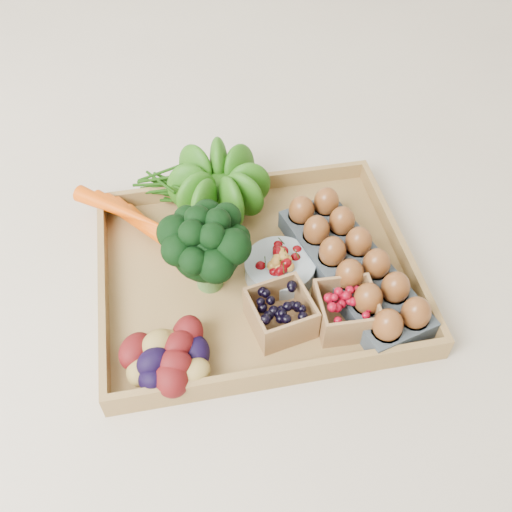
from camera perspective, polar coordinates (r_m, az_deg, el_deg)
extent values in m
plane|color=beige|center=(1.04, 0.00, -2.16)|extent=(4.00, 4.00, 0.00)
cube|color=olive|center=(1.04, 0.00, -1.90)|extent=(0.55, 0.45, 0.01)
sphere|color=#184D0C|center=(1.10, -3.72, 7.27)|extent=(0.13, 0.13, 0.13)
cylinder|color=#8C9EA5|center=(1.02, 2.40, -1.23)|extent=(0.13, 0.13, 0.03)
cube|color=#3C474D|center=(1.02, 9.54, -1.44)|extent=(0.20, 0.36, 0.04)
cube|color=black|center=(0.94, 2.47, -5.71)|extent=(0.11, 0.11, 0.07)
cube|color=maroon|center=(0.95, 8.99, -5.35)|extent=(0.10, 0.10, 0.07)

